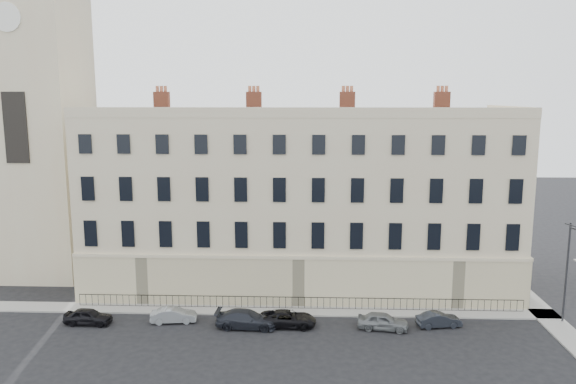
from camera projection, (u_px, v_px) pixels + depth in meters
The scene contains 13 objects.
ground at pixel (383, 340), 38.73m from camera, with size 160.00×160.00×0.00m, color black.
terrace at pixel (300, 201), 49.47m from camera, with size 36.22×12.22×17.00m.
church_tower at pixel (35, 73), 50.47m from camera, with size 8.00×8.13×44.00m.
pavement_terrace at pixel (247, 310), 44.02m from camera, with size 48.00×2.00×0.12m, color gray.
pavement_east_return at pixel (530, 300), 46.11m from camera, with size 2.00×24.00×0.12m, color gray.
railings at pixel (298, 303), 44.18m from camera, with size 35.00×0.04×0.96m.
car_a at pixel (88, 316), 41.37m from camera, with size 1.40×3.48×1.19m, color black.
car_b at pixel (174, 315), 41.72m from camera, with size 1.18×3.37×1.11m, color gray.
car_c at pixel (247, 319), 40.74m from camera, with size 1.82×4.48×1.30m, color black.
car_d at pixel (288, 319), 41.00m from camera, with size 1.91×4.15×1.15m, color black.
car_e at pixel (383, 321), 40.44m from camera, with size 1.47×3.65×1.24m, color slate.
car_f at pixel (439, 320), 40.91m from camera, with size 1.13×3.24×1.07m, color black.
streetlamp at pixel (567, 268), 40.93m from camera, with size 0.58×1.62×7.65m.
Camera 1 is at (-5.22, -36.65, 16.68)m, focal length 35.00 mm.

